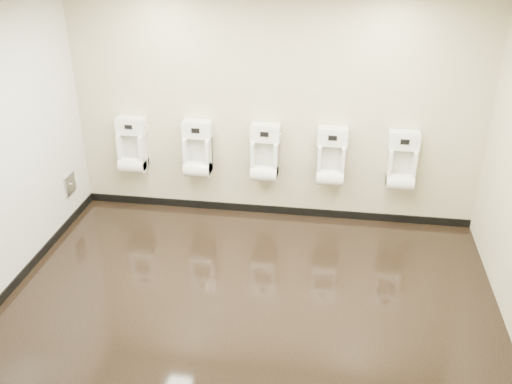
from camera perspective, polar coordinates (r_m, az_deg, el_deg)
ground at (r=6.04m, az=-0.43°, el=-10.03°), size 5.00×3.50×0.00m
ceiling at (r=4.90m, az=-0.55°, el=17.18°), size 5.00×3.50×0.00m
back_wall at (r=6.93m, az=1.78°, el=8.13°), size 5.00×0.02×2.80m
front_wall at (r=3.82m, az=-4.60°, el=-8.81°), size 5.00×0.02×2.80m
left_wall at (r=6.19m, az=-24.06°, el=3.37°), size 0.02×3.50×2.80m
tile_overlay_left at (r=6.18m, az=-24.02°, el=3.37°), size 0.01×3.50×2.80m
skirting_back at (r=7.46m, az=1.62°, el=-1.76°), size 5.00×0.02×0.10m
skirting_left at (r=6.78m, az=-21.85°, el=-7.12°), size 0.02×3.50×0.10m
access_panel at (r=7.47m, az=-18.11°, el=0.74°), size 0.04×0.25×0.25m
urinal_0 at (r=7.42m, az=-12.27°, el=4.22°), size 0.37×0.28×0.69m
urinal_1 at (r=7.18m, az=-5.86°, el=3.91°), size 0.37×0.28×0.69m
urinal_2 at (r=7.02m, az=0.88°, el=3.54°), size 0.37×0.28×0.69m
urinal_3 at (r=6.97m, az=7.53°, el=3.12°), size 0.37×0.28×0.69m
urinal_4 at (r=7.02m, az=14.35°, el=2.64°), size 0.37×0.28×0.69m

